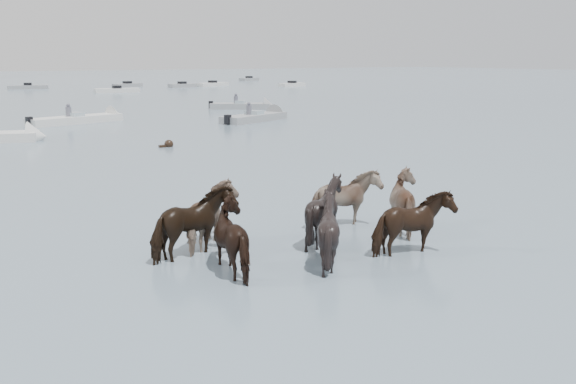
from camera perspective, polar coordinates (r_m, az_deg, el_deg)
ground at (r=12.58m, az=-7.98°, el=-6.83°), size 400.00×400.00×0.00m
pony_herd at (r=13.29m, az=2.17°, el=-2.65°), size 7.22×4.34×1.66m
swimming_pony at (r=29.17m, az=-11.61°, el=4.53°), size 0.72×0.44×0.44m
motorboat_c at (r=41.88m, az=-18.97°, el=6.74°), size 6.81×3.36×1.92m
motorboat_d at (r=40.98m, az=-2.61°, el=7.31°), size 6.09×3.78×1.92m
motorboat_e at (r=50.32m, az=-3.79°, el=8.34°), size 5.43×4.34×1.92m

